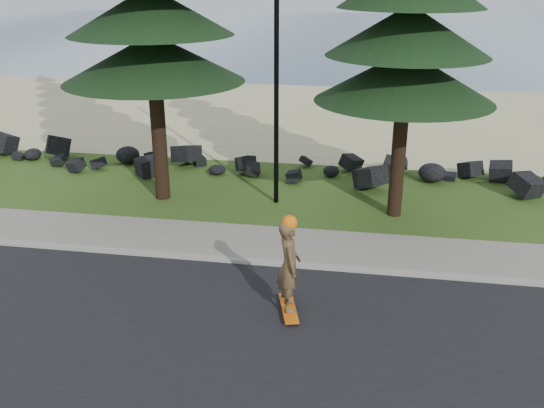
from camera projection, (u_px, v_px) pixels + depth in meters
name	position (u px, v px, depth m)	size (l,w,h in m)	color
ground	(256.00, 247.00, 15.41)	(160.00, 160.00, 0.00)	#334F18
road	(211.00, 351.00, 11.28)	(160.00, 7.00, 0.02)	black
kerb	(249.00, 262.00, 14.57)	(160.00, 0.20, 0.10)	#9E9A8E
sidewalk	(258.00, 243.00, 15.58)	(160.00, 2.00, 0.08)	gray
beach_sand	(314.00, 116.00, 28.70)	(160.00, 15.00, 0.01)	tan
ocean	(349.00, 34.00, 62.15)	(160.00, 58.00, 0.01)	#3E6278
seawall_boulders	(287.00, 176.00, 20.54)	(60.00, 2.40, 1.10)	black
lamp_post	(276.00, 64.00, 16.82)	(0.25, 0.14, 8.14)	black
skateboarder	(289.00, 266.00, 12.13)	(0.63, 1.20, 2.17)	#DA5E0C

